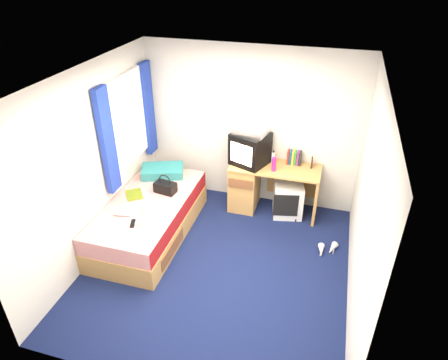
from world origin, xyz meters
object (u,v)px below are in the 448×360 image
(pink_water_bottle, at_px, (274,165))
(aerosol_can, at_px, (273,158))
(handbag, at_px, (165,187))
(colour_swatch_fan, at_px, (138,224))
(desk, at_px, (256,184))
(crt_tv, at_px, (250,149))
(towel, at_px, (157,208))
(white_heels, at_px, (327,250))
(magazine, at_px, (134,195))
(pillow, at_px, (163,171))
(bed, at_px, (149,218))
(picture_frame, at_px, (312,163))
(remote_control, at_px, (133,223))
(storage_cube, at_px, (288,199))
(vcr, at_px, (251,131))
(water_bottle, at_px, (122,213))

(pink_water_bottle, bearing_deg, aerosol_can, 102.48)
(aerosol_can, xyz_separation_m, handbag, (-1.35, -0.87, -0.22))
(pink_water_bottle, height_order, colour_swatch_fan, pink_water_bottle)
(aerosol_can, bearing_deg, desk, -156.67)
(crt_tv, distance_m, aerosol_can, 0.37)
(towel, distance_m, white_heels, 2.31)
(magazine, bearing_deg, crt_tv, 34.67)
(pillow, relative_size, crt_tv, 1.00)
(magazine, bearing_deg, handbag, 26.46)
(bed, relative_size, handbag, 6.27)
(desk, relative_size, magazine, 4.64)
(pillow, distance_m, picture_frame, 2.20)
(crt_tv, bearing_deg, magazine, -124.03)
(pillow, bearing_deg, colour_swatch_fan, -80.75)
(aerosol_can, distance_m, remote_control, 2.22)
(colour_swatch_fan, relative_size, white_heels, 0.71)
(storage_cube, distance_m, white_heels, 1.00)
(vcr, height_order, white_heels, vcr)
(white_heels, bearing_deg, pillow, 170.03)
(aerosol_can, bearing_deg, bed, -142.10)
(vcr, height_order, picture_frame, vcr)
(remote_control, bearing_deg, handbag, 64.84)
(storage_cube, relative_size, aerosol_can, 2.90)
(crt_tv, distance_m, towel, 1.60)
(aerosol_can, relative_size, magazine, 0.64)
(colour_swatch_fan, relative_size, remote_control, 1.38)
(pink_water_bottle, height_order, aerosol_can, pink_water_bottle)
(storage_cube, xyz_separation_m, vcr, (-0.61, 0.05, 1.01))
(pillow, xyz_separation_m, aerosol_can, (1.58, 0.44, 0.23))
(pink_water_bottle, xyz_separation_m, towel, (-1.32, -1.10, -0.26))
(desk, xyz_separation_m, crt_tv, (-0.11, -0.00, 0.58))
(aerosol_can, distance_m, towel, 1.85)
(pink_water_bottle, distance_m, white_heels, 1.36)
(pillow, bearing_deg, water_bottle, -94.00)
(remote_control, bearing_deg, desk, 33.87)
(bed, bearing_deg, aerosol_can, 37.90)
(remote_control, bearing_deg, storage_cube, 23.34)
(storage_cube, bearing_deg, crt_tv, 163.69)
(pink_water_bottle, xyz_separation_m, colour_swatch_fan, (-1.43, -1.44, -0.30))
(desk, xyz_separation_m, handbag, (-1.13, -0.78, 0.22))
(aerosol_can, bearing_deg, vcr, -164.83)
(crt_tv, distance_m, vcr, 0.28)
(pink_water_bottle, xyz_separation_m, magazine, (-1.78, -0.85, -0.30))
(picture_frame, bearing_deg, storage_cube, -150.77)
(vcr, height_order, remote_control, vcr)
(water_bottle, height_order, remote_control, water_bottle)
(water_bottle, distance_m, remote_control, 0.25)
(aerosol_can, bearing_deg, white_heels, -43.49)
(storage_cube, bearing_deg, water_bottle, -156.23)
(vcr, relative_size, handbag, 1.43)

